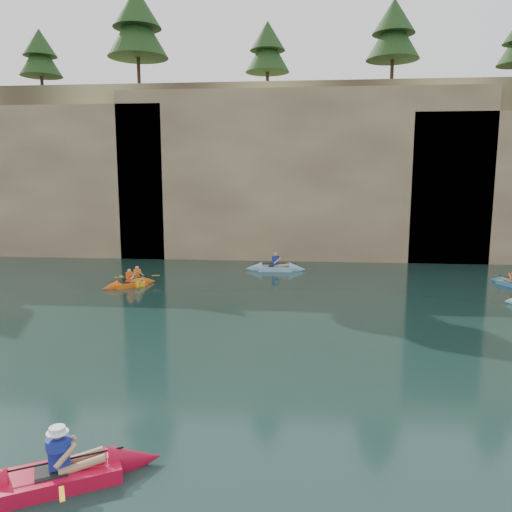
{
  "coord_description": "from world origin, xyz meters",
  "views": [
    {
      "loc": [
        2.27,
        -10.92,
        5.55
      ],
      "look_at": [
        0.77,
        4.85,
        3.0
      ],
      "focal_mm": 35.0,
      "sensor_mm": 36.0,
      "label": 1
    }
  ],
  "objects": [
    {
      "name": "ground",
      "position": [
        0.0,
        0.0,
        0.0
      ],
      "size": [
        160.0,
        160.0,
        0.0
      ],
      "primitive_type": "plane",
      "color": "black",
      "rests_on": "ground"
    },
    {
      "name": "cliff",
      "position": [
        0.0,
        30.0,
        6.0
      ],
      "size": [
        70.0,
        16.0,
        12.0
      ],
      "primitive_type": "cube",
      "color": "tan",
      "rests_on": "ground"
    },
    {
      "name": "cliff_slab_center",
      "position": [
        2.0,
        22.6,
        5.7
      ],
      "size": [
        24.0,
        2.4,
        11.4
      ],
      "primitive_type": "cube",
      "color": "tan",
      "rests_on": "ground"
    },
    {
      "name": "sea_cave_west",
      "position": [
        -18.0,
        21.95,
        2.0
      ],
      "size": [
        4.5,
        1.0,
        4.0
      ],
      "primitive_type": "cube",
      "color": "black",
      "rests_on": "ground"
    },
    {
      "name": "sea_cave_center",
      "position": [
        -4.0,
        21.95,
        1.6
      ],
      "size": [
        3.5,
        1.0,
        3.2
      ],
      "primitive_type": "cube",
      "color": "black",
      "rests_on": "ground"
    },
    {
      "name": "sea_cave_east",
      "position": [
        10.0,
        21.95,
        2.25
      ],
      "size": [
        5.0,
        1.0,
        4.5
      ],
      "primitive_type": "cube",
      "color": "black",
      "rests_on": "ground"
    },
    {
      "name": "cliff_pines",
      "position": [
        0.0,
        25.0,
        15.91
      ],
      "size": [
        56.0,
        6.0,
        7.83
      ],
      "primitive_type": null,
      "color": "black",
      "rests_on": "cliff"
    },
    {
      "name": "main_kayaker",
      "position": [
        -2.06,
        -3.0,
        0.18
      ],
      "size": [
        3.65,
        2.54,
        1.38
      ],
      "rotation": [
        0.0,
        0.0,
        0.51
      ],
      "color": "red",
      "rests_on": "ground"
    },
    {
      "name": "kayaker_orange",
      "position": [
        -6.46,
        13.1,
        0.14
      ],
      "size": [
        2.53,
        2.6,
        1.12
      ],
      "rotation": [
        0.0,
        0.0,
        0.81
      ],
      "color": "#EB590E",
      "rests_on": "ground"
    },
    {
      "name": "kayaker_yellow",
      "position": [
        -6.27,
        13.74,
        0.14
      ],
      "size": [
        2.2,
        2.9,
        1.16
      ],
      "rotation": [
        0.0,
        0.0,
        -1.24
      ],
      "color": "#FFAE15",
      "rests_on": "ground"
    },
    {
      "name": "kayaker_ltblue_mid",
      "position": [
        0.67,
        18.04,
        0.17
      ],
      "size": [
        3.54,
        2.62,
        1.35
      ],
      "rotation": [
        0.0,
        0.0,
        0.02
      ],
      "color": "#7CAFCF",
      "rests_on": "ground"
    }
  ]
}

